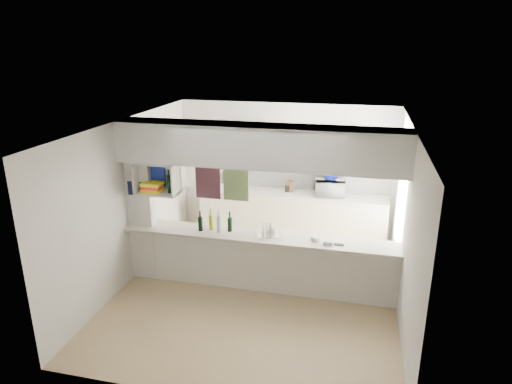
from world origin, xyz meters
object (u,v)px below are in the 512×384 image
(dish_rack, at_px, (269,230))
(wine_bottles, at_px, (215,223))
(microwave, at_px, (330,188))
(bowl, at_px, (331,178))

(dish_rack, xyz_separation_m, wine_bottles, (-0.84, -0.04, 0.04))
(dish_rack, bearing_deg, microwave, 53.26)
(bowl, height_order, dish_rack, bowl)
(dish_rack, distance_m, wine_bottles, 0.84)
(dish_rack, bearing_deg, bowl, 53.29)
(wine_bottles, bearing_deg, bowl, 53.16)
(microwave, xyz_separation_m, wine_bottles, (-1.59, -2.10, -0.02))
(microwave, bearing_deg, bowl, -115.05)
(microwave, relative_size, wine_bottles, 1.05)
(dish_rack, relative_size, wine_bottles, 0.87)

